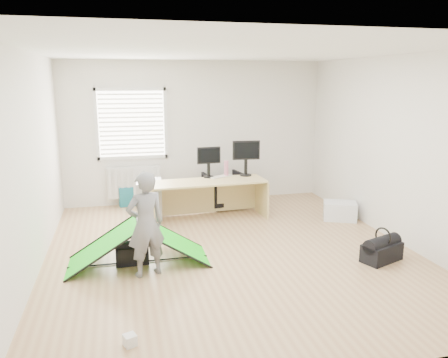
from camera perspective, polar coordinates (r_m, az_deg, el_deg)
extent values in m
plane|color=tan|center=(6.20, 0.88, -9.40)|extent=(5.50, 5.50, 0.00)
cube|color=silver|center=(8.49, -3.76, 6.07)|extent=(5.00, 0.02, 2.70)
cube|color=silver|center=(8.31, -11.98, 7.06)|extent=(1.20, 0.06, 1.20)
cube|color=silver|center=(8.44, -11.62, -0.41)|extent=(1.00, 0.12, 0.60)
cube|color=tan|center=(7.49, -2.07, -2.74)|extent=(1.99, 0.72, 0.67)
cube|color=#B0B4B6|center=(7.69, -9.69, -2.58)|extent=(0.47, 0.59, 0.65)
cube|color=black|center=(7.64, -2.03, 1.67)|extent=(0.42, 0.12, 0.40)
cube|color=black|center=(7.79, 2.86, 2.12)|extent=(0.49, 0.15, 0.46)
cube|color=beige|center=(7.70, -0.40, 0.33)|extent=(0.44, 0.31, 0.02)
cylinder|color=#B5657F|center=(7.72, 0.30, 1.36)|extent=(0.09, 0.09, 0.28)
imported|color=black|center=(8.23, 0.10, -1.37)|extent=(0.80, 0.82, 0.65)
imported|color=slate|center=(5.35, -10.18, -5.85)|extent=(0.55, 0.44, 1.30)
cube|color=silver|center=(7.76, 14.89, -4.03)|extent=(0.65, 0.57, 0.30)
cube|color=#1C7081|center=(8.47, -12.49, -2.26)|extent=(0.33, 0.18, 0.37)
cube|color=black|center=(5.84, -11.91, -9.48)|extent=(0.42, 0.13, 0.31)
cube|color=silver|center=(4.28, -12.19, -19.88)|extent=(0.14, 0.14, 0.11)
cube|color=black|center=(6.21, 19.90, -8.98)|extent=(0.62, 0.46, 0.24)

